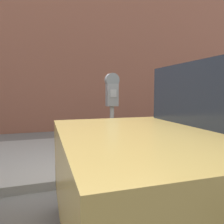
{
  "coord_description": "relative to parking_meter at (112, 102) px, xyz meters",
  "views": [
    {
      "loc": [
        -0.61,
        -2.06,
        1.28
      ],
      "look_at": [
        0.44,
        1.13,
        0.98
      ],
      "focal_mm": 35.0,
      "sensor_mm": 36.0,
      "label": 1
    }
  ],
  "objects": [
    {
      "name": "sidewalk",
      "position": [
        -0.44,
        1.07,
        -1.08
      ],
      "size": [
        24.0,
        2.8,
        0.12
      ],
      "color": "#9E9B96",
      "rests_on": "ground_plane"
    },
    {
      "name": "ground_plane",
      "position": [
        -0.44,
        -1.13,
        -1.14
      ],
      "size": [
        60.0,
        60.0,
        0.0
      ],
      "primitive_type": "plane",
      "color": "slate"
    },
    {
      "name": "building_facade",
      "position": [
        -0.44,
        4.29,
        1.62
      ],
      "size": [
        24.0,
        0.3,
        5.53
      ],
      "color": "#935642",
      "rests_on": "ground_plane"
    },
    {
      "name": "parking_meter",
      "position": [
        0.0,
        0.0,
        0.0
      ],
      "size": [
        0.21,
        0.13,
        1.46
      ],
      "color": "gray",
      "rests_on": "sidewalk"
    }
  ]
}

